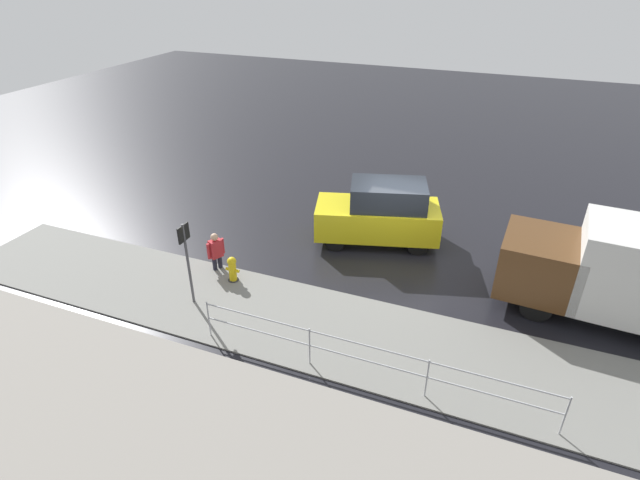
# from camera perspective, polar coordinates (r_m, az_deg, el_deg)

# --- Properties ---
(ground_plane) EXTENTS (60.00, 60.00, 0.00)m
(ground_plane) POSITION_cam_1_polar(r_m,az_deg,el_deg) (15.86, 8.79, -1.66)
(ground_plane) COLOR black
(kerb_strip) EXTENTS (24.00, 3.20, 0.04)m
(kerb_strip) POSITION_cam_1_polar(r_m,az_deg,el_deg) (12.53, 4.06, -10.94)
(kerb_strip) COLOR slate
(kerb_strip) RESTS_ON ground
(moving_hatchback) EXTENTS (4.22, 2.71, 2.06)m
(moving_hatchback) POSITION_cam_1_polar(r_m,az_deg,el_deg) (16.06, 6.88, 3.08)
(moving_hatchback) COLOR yellow
(moving_hatchback) RESTS_ON ground
(delivery_truck) EXTENTS (5.50, 2.45, 2.60)m
(delivery_truck) POSITION_cam_1_polar(r_m,az_deg,el_deg) (14.41, 31.35, -3.22)
(delivery_truck) COLOR #513319
(delivery_truck) RESTS_ON ground
(fire_hydrant) EXTENTS (0.42, 0.31, 0.80)m
(fire_hydrant) POSITION_cam_1_polar(r_m,az_deg,el_deg) (14.44, -9.98, -3.34)
(fire_hydrant) COLOR gold
(fire_hydrant) RESTS_ON ground
(pedestrian) EXTENTS (0.38, 0.52, 1.22)m
(pedestrian) POSITION_cam_1_polar(r_m,az_deg,el_deg) (14.92, -11.82, -1.10)
(pedestrian) COLOR #B2262D
(pedestrian) RESTS_ON ground
(metal_railing) EXTENTS (7.96, 0.04, 1.05)m
(metal_railing) POSITION_cam_1_polar(r_m,az_deg,el_deg) (11.00, 5.32, -12.97)
(metal_railing) COLOR #B7BABF
(metal_railing) RESTS_ON ground
(sign_post) EXTENTS (0.07, 0.44, 2.40)m
(sign_post) POSITION_cam_1_polar(r_m,az_deg,el_deg) (13.18, -15.01, -1.42)
(sign_post) COLOR #4C4C51
(sign_post) RESTS_ON ground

